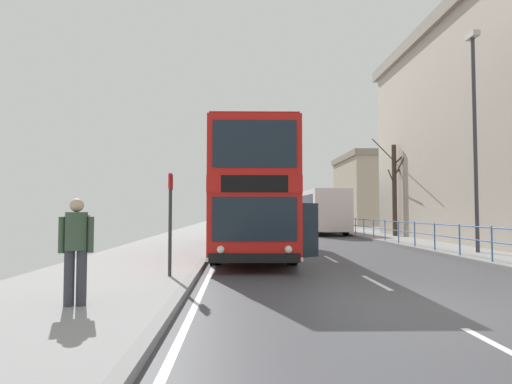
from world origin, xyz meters
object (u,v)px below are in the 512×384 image
background_bus_far_lane (318,210)px  street_lamp_far_side (475,125)px  bare_tree_far_00 (395,186)px  background_building_00 (388,190)px  double_decker_bus_main (253,196)px  pedestrian_with_backpack (77,242)px  bus_stop_sign_near (170,212)px

background_bus_far_lane → street_lamp_far_side: 17.20m
bare_tree_far_00 → background_building_00: bearing=71.0°
background_building_00 → bare_tree_far_00: bearing=-109.0°
background_bus_far_lane → bare_tree_far_00: 7.48m
double_decker_bus_main → background_bus_far_lane: bearing=70.3°
double_decker_bus_main → street_lamp_far_side: bearing=-9.1°
double_decker_bus_main → background_building_00: bearing=62.3°
double_decker_bus_main → background_bus_far_lane: double_decker_bus_main is taller
bare_tree_far_00 → pedestrian_with_backpack: bearing=-123.6°
bus_stop_sign_near → bare_tree_far_00: size_ratio=0.40×
bare_tree_far_00 → background_building_00: background_building_00 is taller
street_lamp_far_side → bare_tree_far_00: (0.87, 10.32, -1.64)m
double_decker_bus_main → bus_stop_sign_near: 6.92m
street_lamp_far_side → bare_tree_far_00: size_ratio=1.39×
background_bus_far_lane → street_lamp_far_side: bearing=-80.5°
double_decker_bus_main → pedestrian_with_backpack: bearing=-108.4°
background_bus_far_lane → bus_stop_sign_near: 23.19m
background_building_00 → pedestrian_with_backpack: bearing=-115.8°
pedestrian_with_backpack → street_lamp_far_side: 14.60m
pedestrian_with_backpack → bare_tree_far_00: size_ratio=0.29×
double_decker_bus_main → pedestrian_with_backpack: size_ratio=6.72×
bus_stop_sign_near → bare_tree_far_00: (11.33, 15.54, 1.61)m
background_bus_far_lane → street_lamp_far_side: street_lamp_far_side is taller
pedestrian_with_backpack → background_building_00: size_ratio=0.15×
bare_tree_far_00 → background_bus_far_lane: bearing=120.0°
bus_stop_sign_near → bare_tree_far_00: bare_tree_far_00 is taller
background_bus_far_lane → pedestrian_with_backpack: (-8.68, -24.89, -0.57)m
street_lamp_far_side → background_building_00: background_building_00 is taller
double_decker_bus_main → background_bus_far_lane: size_ratio=1.09×
pedestrian_with_backpack → background_building_00: background_building_00 is taller
pedestrian_with_backpack → bus_stop_sign_near: size_ratio=0.71×
pedestrian_with_backpack → street_lamp_far_side: bearing=35.6°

